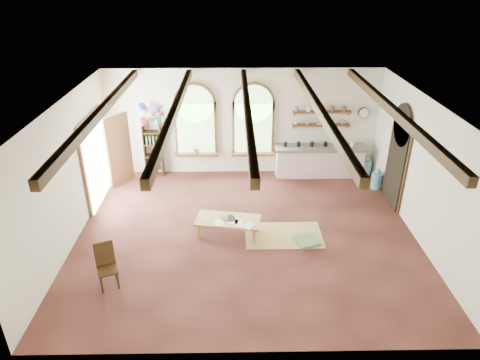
{
  "coord_description": "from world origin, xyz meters",
  "views": [
    {
      "loc": [
        -0.3,
        -8.57,
        5.79
      ],
      "look_at": [
        -0.14,
        0.6,
        1.15
      ],
      "focal_mm": 32.0,
      "sensor_mm": 36.0,
      "label": 1
    }
  ],
  "objects_px": {
    "coffee_table": "(228,221)",
    "kitchen_counter": "(319,161)",
    "balloon_cluster": "(152,113)",
    "side_chair": "(108,274)"
  },
  "relations": [
    {
      "from": "kitchen_counter",
      "to": "coffee_table",
      "type": "bearing_deg",
      "value": -130.42
    },
    {
      "from": "balloon_cluster",
      "to": "coffee_table",
      "type": "bearing_deg",
      "value": -47.88
    },
    {
      "from": "coffee_table",
      "to": "side_chair",
      "type": "height_order",
      "value": "side_chair"
    },
    {
      "from": "coffee_table",
      "to": "balloon_cluster",
      "type": "distance_m",
      "value": 3.53
    },
    {
      "from": "kitchen_counter",
      "to": "balloon_cluster",
      "type": "distance_m",
      "value": 5.16
    },
    {
      "from": "side_chair",
      "to": "balloon_cluster",
      "type": "height_order",
      "value": "balloon_cluster"
    },
    {
      "from": "coffee_table",
      "to": "balloon_cluster",
      "type": "xyz_separation_m",
      "value": [
        -1.97,
        2.18,
        1.96
      ]
    },
    {
      "from": "coffee_table",
      "to": "balloon_cluster",
      "type": "bearing_deg",
      "value": 132.12
    },
    {
      "from": "coffee_table",
      "to": "kitchen_counter",
      "type": "bearing_deg",
      "value": 49.58
    },
    {
      "from": "coffee_table",
      "to": "balloon_cluster",
      "type": "relative_size",
      "value": 1.39
    }
  ]
}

